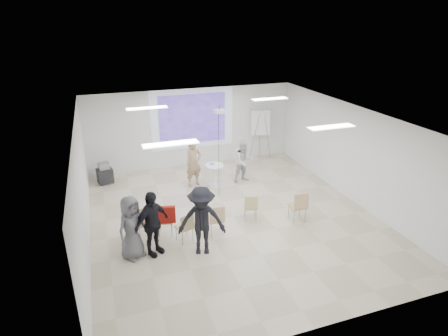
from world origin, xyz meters
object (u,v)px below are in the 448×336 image
object	(u,v)px
chair_left_mid	(165,219)
chair_left_inner	(186,226)
pedestal_table	(215,174)
player_left	(194,160)
laptop	(184,226)
flipchart_easel	(261,122)
av_cart	(105,174)
chair_right_far	(299,205)
audience_mid	(202,217)
chair_right_inner	(251,206)
chair_far_left	(144,220)
chair_center	(216,218)
audience_left	(152,219)
player_right	(244,159)
audience_outer	(131,224)

from	to	relation	value
chair_left_mid	chair_left_inner	size ratio (longest dim) A/B	1.04
pedestal_table	player_left	xyz separation A→B (m)	(-0.67, 0.25, 0.50)
laptop	flipchart_easel	size ratio (longest dim) A/B	0.15
av_cart	pedestal_table	bearing A→B (deg)	-34.22
pedestal_table	flipchart_easel	xyz separation A→B (m)	(2.56, 1.92, 1.10)
av_cart	chair_right_far	bearing A→B (deg)	-54.36
chair_left_inner	audience_mid	world-z (taller)	audience_mid
pedestal_table	laptop	xyz separation A→B (m)	(-1.79, -3.01, 0.00)
av_cart	chair_right_inner	bearing A→B (deg)	-58.89
flipchart_easel	audience_mid	bearing A→B (deg)	-112.03
pedestal_table	audience_mid	distance (m)	4.01
chair_far_left	player_left	bearing A→B (deg)	34.07
player_left	chair_center	xyz separation A→B (m)	(-0.25, -3.28, -0.42)
laptop	chair_far_left	bearing A→B (deg)	-39.35
chair_far_left	chair_left_mid	size ratio (longest dim) A/B	1.16
pedestal_table	chair_right_far	distance (m)	3.50
audience_mid	chair_right_inner	bearing A→B (deg)	47.58
chair_far_left	chair_right_inner	xyz separation A→B (m)	(3.02, 0.01, -0.11)
pedestal_table	chair_left_inner	xyz separation A→B (m)	(-1.77, -3.10, 0.05)
chair_right_far	laptop	world-z (taller)	chair_right_far
chair_far_left	chair_right_inner	bearing A→B (deg)	-19.62
chair_left_mid	audience_left	bearing A→B (deg)	-108.86
player_left	laptop	bearing A→B (deg)	-126.05
chair_left_inner	chair_center	world-z (taller)	chair_center
player_right	av_cart	world-z (taller)	player_right
chair_center	chair_right_far	distance (m)	2.42
chair_left_inner	laptop	world-z (taller)	chair_left_inner
player_right	flipchart_easel	size ratio (longest dim) A/B	0.80
pedestal_table	chair_right_far	xyz separation A→B (m)	(1.50, -3.15, 0.12)
audience_outer	flipchart_easel	bearing A→B (deg)	7.57
flipchart_easel	chair_right_far	bearing A→B (deg)	-87.89
audience_left	av_cart	bearing A→B (deg)	69.33
audience_left	chair_right_inner	bearing A→B (deg)	-17.89
player_right	pedestal_table	bearing A→B (deg)	170.76
chair_right_inner	audience_left	world-z (taller)	audience_left
audience_mid	audience_outer	world-z (taller)	audience_mid
chair_left_inner	chair_right_inner	xyz separation A→B (m)	(2.02, 0.48, -0.01)
chair_right_inner	av_cart	bearing A→B (deg)	149.61
chair_left_inner	audience_mid	xyz separation A→B (m)	(0.28, -0.58, 0.53)
audience_left	audience_mid	world-z (taller)	audience_mid
player_left	chair_right_inner	distance (m)	3.05
chair_right_far	chair_right_inner	bearing A→B (deg)	159.75
laptop	audience_outer	world-z (taller)	audience_outer
chair_right_far	flipchart_easel	bearing A→B (deg)	81.16
flipchart_easel	chair_left_mid	bearing A→B (deg)	-122.51
chair_far_left	chair_left_mid	bearing A→B (deg)	-20.29
player_right	chair_far_left	size ratio (longest dim) A/B	1.69
chair_far_left	chair_center	size ratio (longest dim) A/B	1.13
chair_right_far	laptop	xyz separation A→B (m)	(-3.30, 0.14, -0.11)
pedestal_table	flipchart_easel	bearing A→B (deg)	36.82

